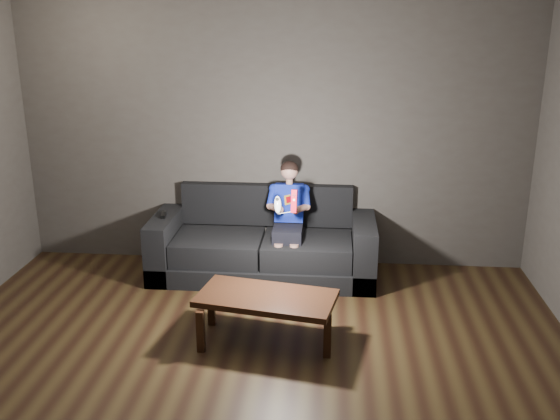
{
  "coord_description": "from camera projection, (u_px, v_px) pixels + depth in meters",
  "views": [
    {
      "loc": [
        0.58,
        -3.48,
        2.47
      ],
      "look_at": [
        0.15,
        1.55,
        0.85
      ],
      "focal_mm": 40.0,
      "sensor_mm": 36.0,
      "label": 1
    }
  ],
  "objects": [
    {
      "name": "child",
      "position": [
        289.0,
        210.0,
        5.88
      ],
      "size": [
        0.41,
        0.5,
        1.0
      ],
      "color": "black",
      "rests_on": "sofa"
    },
    {
      "name": "nunchuk_white",
      "position": [
        278.0,
        205.0,
        5.47
      ],
      "size": [
        0.09,
        0.11,
        0.17
      ],
      "color": "white",
      "rests_on": "child"
    },
    {
      "name": "back_wall",
      "position": [
        273.0,
        131.0,
        6.06
      ],
      "size": [
        5.0,
        0.04,
        2.7
      ],
      "primitive_type": "cube",
      "color": "#3C3734",
      "rests_on": "ground"
    },
    {
      "name": "wii_remote_black",
      "position": [
        164.0,
        215.0,
        5.99
      ],
      "size": [
        0.07,
        0.17,
        0.03
      ],
      "color": "black",
      "rests_on": "sofa"
    },
    {
      "name": "wii_remote_red",
      "position": [
        294.0,
        201.0,
        5.44
      ],
      "size": [
        0.06,
        0.08,
        0.21
      ],
      "color": "red",
      "rests_on": "child"
    },
    {
      "name": "floor",
      "position": [
        237.0,
        404.0,
        4.1
      ],
      "size": [
        5.0,
        5.0,
        0.0
      ],
      "primitive_type": "plane",
      "color": "black",
      "rests_on": "ground"
    },
    {
      "name": "coffee_table",
      "position": [
        266.0,
        301.0,
        4.81
      ],
      "size": [
        1.13,
        0.71,
        0.38
      ],
      "color": "black",
      "rests_on": "floor"
    },
    {
      "name": "sofa",
      "position": [
        264.0,
        247.0,
        6.08
      ],
      "size": [
        2.14,
        0.92,
        0.83
      ],
      "color": "black",
      "rests_on": "floor"
    }
  ]
}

